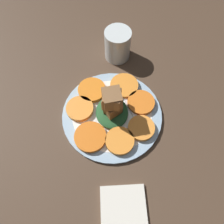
{
  "coord_description": "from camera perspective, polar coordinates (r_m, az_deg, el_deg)",
  "views": [
    {
      "loc": [
        -25.12,
        1.33,
        54.8
      ],
      "look_at": [
        0.0,
        0.0,
        4.1
      ],
      "focal_mm": 35.0,
      "sensor_mm": 36.0,
      "label": 1
    }
  ],
  "objects": [
    {
      "name": "table_slab",
      "position": [
        0.59,
        0.0,
        -1.33
      ],
      "size": [
        120.0,
        120.0,
        2.0
      ],
      "primitive_type": "cube",
      "color": "#4C3828",
      "rests_on": "ground"
    },
    {
      "name": "plate",
      "position": [
        0.58,
        0.0,
        -0.69
      ],
      "size": [
        26.33,
        26.33,
        1.05
      ],
      "color": "#99B7D1",
      "rests_on": "table_slab"
    },
    {
      "name": "carrot_slice_0",
      "position": [
        0.56,
        7.64,
        -4.16
      ],
      "size": [
        6.8,
        6.8,
        1.25
      ],
      "primitive_type": "cylinder",
      "color": "orange",
      "rests_on": "plate"
    },
    {
      "name": "carrot_slice_1",
      "position": [
        0.59,
        7.56,
        2.43
      ],
      "size": [
        7.27,
        7.27,
        1.25
      ],
      "primitive_type": "cylinder",
      "color": "orange",
      "rests_on": "plate"
    },
    {
      "name": "carrot_slice_2",
      "position": [
        0.61,
        3.18,
        6.84
      ],
      "size": [
        7.79,
        7.79,
        1.25
      ],
      "primitive_type": "cylinder",
      "color": "orange",
      "rests_on": "plate"
    },
    {
      "name": "carrot_slice_3",
      "position": [
        0.61,
        -5.28,
        5.75
      ],
      "size": [
        7.62,
        7.62,
        1.25
      ],
      "primitive_type": "cylinder",
      "color": "orange",
      "rests_on": "plate"
    },
    {
      "name": "carrot_slice_4",
      "position": [
        0.58,
        -8.4,
        0.88
      ],
      "size": [
        7.18,
        7.18,
        1.25
      ],
      "primitive_type": "cylinder",
      "color": "orange",
      "rests_on": "plate"
    },
    {
      "name": "carrot_slice_5",
      "position": [
        0.55,
        -5.69,
        -6.5
      ],
      "size": [
        7.96,
        7.96,
        1.25
      ],
      "primitive_type": "cylinder",
      "color": "orange",
      "rests_on": "plate"
    },
    {
      "name": "carrot_slice_6",
      "position": [
        0.54,
        2.03,
        -7.54
      ],
      "size": [
        7.14,
        7.14,
        1.25
      ],
      "primitive_type": "cylinder",
      "color": "orange",
      "rests_on": "plate"
    },
    {
      "name": "center_pile",
      "position": [
        0.54,
        -0.12,
        1.94
      ],
      "size": [
        9.39,
        8.46,
        10.17
      ],
      "color": "#235128",
      "rests_on": "plate"
    },
    {
      "name": "fork",
      "position": [
        0.58,
        5.31,
        0.3
      ],
      "size": [
        17.62,
        8.23,
        0.4
      ],
      "rotation": [
        0.0,
        0.0,
        0.37
      ],
      "color": "silver",
      "rests_on": "plate"
    },
    {
      "name": "water_glass",
      "position": [
        0.67,
        1.47,
        17.17
      ],
      "size": [
        7.64,
        7.64,
        9.16
      ],
      "color": "silver",
      "rests_on": "table_slab"
    }
  ]
}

